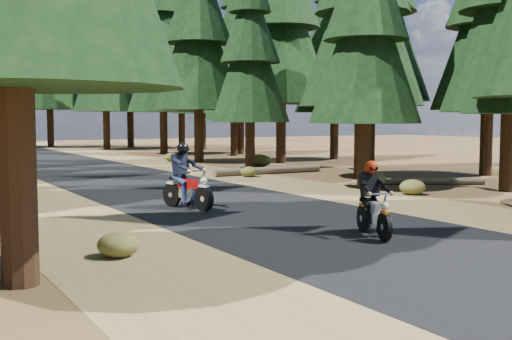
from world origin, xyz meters
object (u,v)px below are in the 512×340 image
(rider_lead, at_px, (374,212))
(rider_follow, at_px, (187,187))
(log_near, at_px, (269,170))
(log_far, at_px, (429,182))

(rider_lead, height_order, rider_follow, rider_follow)
(log_near, height_order, log_far, log_near)
(log_near, xyz_separation_m, rider_lead, (-5.92, -13.84, 0.36))
(log_near, xyz_separation_m, log_far, (2.70, -6.83, -0.04))
(rider_lead, relative_size, rider_follow, 0.88)
(log_near, relative_size, rider_follow, 2.61)
(log_far, bearing_deg, rider_follow, -141.92)
(rider_follow, bearing_deg, log_near, -149.58)
(log_near, height_order, rider_follow, rider_follow)
(rider_lead, bearing_deg, log_far, -122.55)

